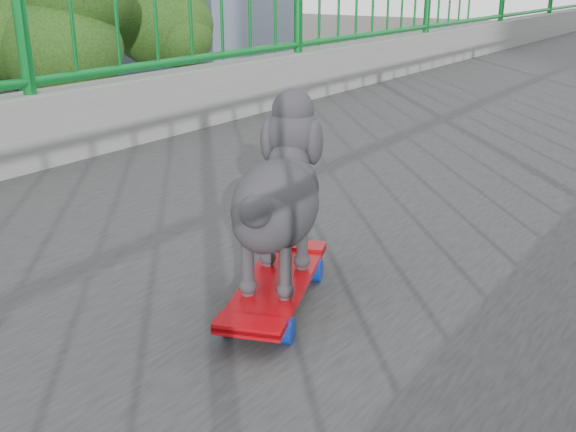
# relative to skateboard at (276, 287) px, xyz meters

# --- Properties ---
(skateboard) EXTENTS (0.33, 0.54, 0.07)m
(skateboard) POSITION_rel_skateboard_xyz_m (0.00, 0.00, 0.00)
(skateboard) COLOR red
(skateboard) RESTS_ON footbridge
(poodle) EXTENTS (0.30, 0.45, 0.40)m
(poodle) POSITION_rel_skateboard_xyz_m (-0.01, 0.02, 0.23)
(poodle) COLOR #29272C
(poodle) RESTS_ON skateboard
(car_5) EXTENTS (1.61, 4.62, 1.52)m
(car_5) POSITION_rel_skateboard_xyz_m (-6.22, 9.21, -6.29)
(car_5) COLOR black
(car_5) RESTS_ON ground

